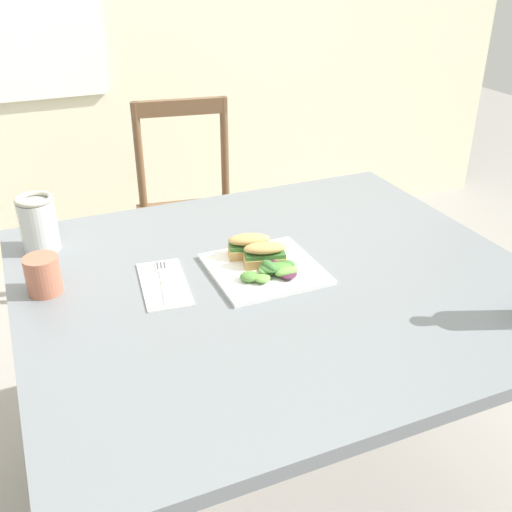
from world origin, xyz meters
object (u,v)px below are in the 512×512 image
sandwich_half_back (249,245)px  mason_jar_iced_tea (39,226)px  sandwich_half_front (265,254)px  dining_table (277,321)px  cup_extra_side (43,275)px  chair_wooden_far (191,215)px  fork_on_napkin (163,279)px  plate_lunch (263,269)px

sandwich_half_back → mason_jar_iced_tea: mason_jar_iced_tea is taller
sandwich_half_front → dining_table: bearing=-74.2°
dining_table → cup_extra_side: 0.53m
sandwich_half_front → sandwich_half_back: same height
chair_wooden_far → mason_jar_iced_tea: bearing=-130.4°
fork_on_napkin → mason_jar_iced_tea: size_ratio=1.35×
plate_lunch → mason_jar_iced_tea: bearing=145.2°
chair_wooden_far → mason_jar_iced_tea: size_ratio=6.32×
dining_table → chair_wooden_far: (0.11, 1.02, -0.17)m
plate_lunch → dining_table: bearing=-56.8°
chair_wooden_far → sandwich_half_front: 1.04m
plate_lunch → sandwich_half_front: 0.04m
sandwich_half_front → mason_jar_iced_tea: (-0.46, 0.30, 0.02)m
dining_table → sandwich_half_back: bearing=106.7°
fork_on_napkin → cup_extra_side: cup_extra_side is taller
cup_extra_side → chair_wooden_far: bearing=56.3°
dining_table → mason_jar_iced_tea: size_ratio=8.22×
plate_lunch → fork_on_napkin: 0.23m
chair_wooden_far → plate_lunch: bearing=-97.4°
chair_wooden_far → sandwich_half_back: bearing=-98.3°
chair_wooden_far → plate_lunch: 1.04m
chair_wooden_far → fork_on_napkin: bearing=-110.3°
dining_table → plate_lunch: (-0.02, 0.03, 0.13)m
dining_table → fork_on_napkin: (-0.24, 0.08, 0.13)m
mason_jar_iced_tea → cup_extra_side: (-0.01, -0.21, -0.02)m
sandwich_half_front → mason_jar_iced_tea: mason_jar_iced_tea is taller
plate_lunch → mason_jar_iced_tea: 0.55m
dining_table → mason_jar_iced_tea: mason_jar_iced_tea is taller
plate_lunch → fork_on_napkin: bearing=167.6°
sandwich_half_front → fork_on_napkin: (-0.23, 0.04, -0.03)m
chair_wooden_far → cup_extra_side: chair_wooden_far is taller
sandwich_half_back → chair_wooden_far: bearing=81.7°
plate_lunch → sandwich_half_front: (0.01, 0.01, 0.03)m
dining_table → sandwich_half_back: size_ratio=10.70×
dining_table → chair_wooden_far: chair_wooden_far is taller
plate_lunch → sandwich_half_front: sandwich_half_front is taller
plate_lunch → mason_jar_iced_tea: mason_jar_iced_tea is taller
sandwich_half_front → cup_extra_side: cup_extra_side is taller
fork_on_napkin → cup_extra_side: (-0.24, 0.05, 0.04)m
dining_table → sandwich_half_front: 0.17m
dining_table → sandwich_half_front: sandwich_half_front is taller
fork_on_napkin → dining_table: bearing=-18.7°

